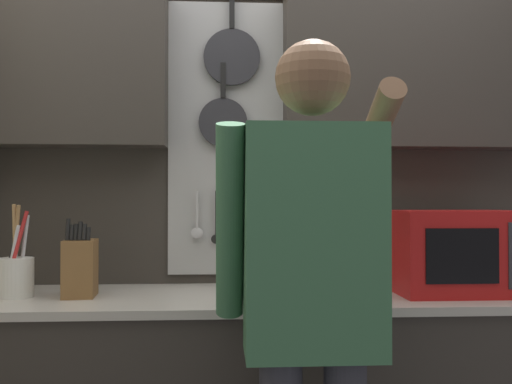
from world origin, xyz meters
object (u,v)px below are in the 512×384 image
at_px(utensil_crock, 15,274).
at_px(person, 312,288).
at_px(knife_block, 80,267).
at_px(microwave, 457,252).

distance_m(utensil_crock, person, 1.13).
bearing_deg(utensil_crock, knife_block, -0.52).
xyz_separation_m(knife_block, person, (0.77, -0.53, -0.00)).
bearing_deg(person, knife_block, 145.57).
xyz_separation_m(microwave, person, (-0.64, -0.53, -0.05)).
distance_m(microwave, utensil_crock, 1.64).
bearing_deg(microwave, knife_block, 179.97).
xyz_separation_m(utensil_crock, person, (1.00, -0.53, 0.02)).
relative_size(microwave, knife_block, 1.66).
distance_m(microwave, person, 0.83).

